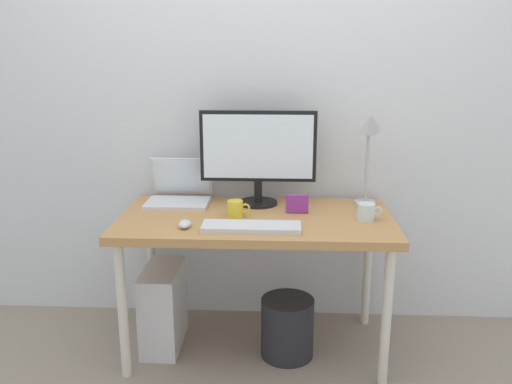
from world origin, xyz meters
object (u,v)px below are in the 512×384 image
object	(u,v)px
desk	(256,229)
mouse	(185,224)
monitor	(258,152)
wastebasket	(287,327)
coffee_mug	(236,209)
photo_frame	(297,204)
computer_tower	(163,307)
laptop	(179,191)
desk_lamp	(369,137)
keyboard	(251,227)
glass_cup	(367,212)

from	to	relation	value
desk	mouse	bearing A→B (deg)	-149.05
monitor	wastebasket	distance (m)	0.89
coffee_mug	photo_frame	xyz separation A→B (m)	(0.29, 0.07, 0.01)
mouse	computer_tower	bearing A→B (deg)	131.42
laptop	desk_lamp	size ratio (longest dim) A/B	0.65
keyboard	photo_frame	world-z (taller)	photo_frame
mouse	computer_tower	xyz separation A→B (m)	(-0.16, 0.18, -0.51)
laptop	wastebasket	bearing A→B (deg)	-27.04
desk	laptop	xyz separation A→B (m)	(-0.41, 0.23, 0.12)
photo_frame	keyboard	bearing A→B (deg)	-129.08
laptop	coffee_mug	xyz separation A→B (m)	(0.32, -0.24, -0.02)
laptop	computer_tower	distance (m)	0.60
glass_cup	computer_tower	xyz separation A→B (m)	(-0.99, 0.03, -0.53)
mouse	computer_tower	size ratio (longest dim) A/B	0.21
desk_lamp	computer_tower	distance (m)	1.35
desk	monitor	world-z (taller)	monitor
glass_cup	keyboard	bearing A→B (deg)	-162.99
desk	keyboard	bearing A→B (deg)	-93.07
desk	computer_tower	size ratio (longest dim) A/B	3.11
laptop	glass_cup	xyz separation A→B (m)	(0.93, -0.26, -0.02)
desk_lamp	mouse	xyz separation A→B (m)	(-0.86, -0.39, -0.34)
desk	photo_frame	xyz separation A→B (m)	(0.20, 0.06, 0.11)
computer_tower	wastebasket	bearing A→B (deg)	-5.79
laptop	mouse	xyz separation A→B (m)	(0.10, -0.41, -0.04)
monitor	mouse	world-z (taller)	monitor
monitor	glass_cup	size ratio (longest dim) A/B	5.04
glass_cup	computer_tower	world-z (taller)	glass_cup
keyboard	photo_frame	bearing A→B (deg)	50.92
coffee_mug	wastebasket	distance (m)	0.65
laptop	photo_frame	bearing A→B (deg)	-15.33
laptop	computer_tower	size ratio (longest dim) A/B	0.76
monitor	desk_lamp	bearing A→B (deg)	0.11
desk	wastebasket	xyz separation A→B (m)	(0.16, -0.07, -0.49)
keyboard	glass_cup	distance (m)	0.56
monitor	desk_lamp	world-z (taller)	desk_lamp
laptop	glass_cup	bearing A→B (deg)	-15.68
desk	photo_frame	world-z (taller)	photo_frame
desk_lamp	wastebasket	xyz separation A→B (m)	(-0.39, -0.27, -0.91)
desk_lamp	photo_frame	size ratio (longest dim) A/B	4.50
laptop	photo_frame	distance (m)	0.63
desk_lamp	laptop	bearing A→B (deg)	178.90
keyboard	wastebasket	size ratio (longest dim) A/B	1.47
keyboard	glass_cup	world-z (taller)	glass_cup
desk_lamp	coffee_mug	bearing A→B (deg)	-161.06
mouse	coffee_mug	world-z (taller)	coffee_mug
coffee_mug	computer_tower	size ratio (longest dim) A/B	0.26
desk	monitor	xyz separation A→B (m)	(0.00, 0.21, 0.34)
desk	glass_cup	distance (m)	0.53
desk	photo_frame	distance (m)	0.23
mouse	glass_cup	world-z (taller)	glass_cup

